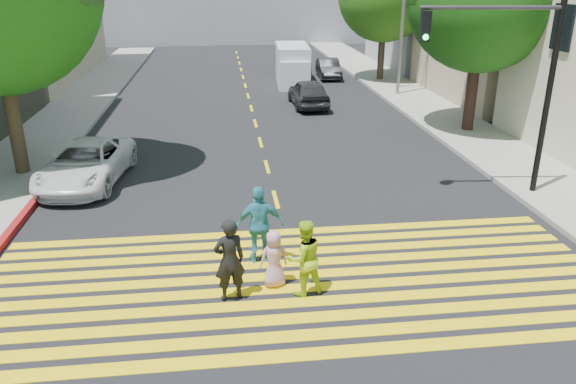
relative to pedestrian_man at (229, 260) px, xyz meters
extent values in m
plane|color=black|center=(1.44, -0.79, -0.87)|extent=(120.00, 120.00, 0.00)
cube|color=gray|center=(-7.06, 21.21, -0.80)|extent=(3.00, 40.00, 0.15)
cube|color=gray|center=(9.94, 14.21, -0.80)|extent=(3.00, 60.00, 0.15)
cube|color=maroon|center=(-5.46, 5.21, -0.79)|extent=(0.20, 8.00, 0.16)
cube|color=yellow|center=(1.44, -1.99, -0.87)|extent=(13.40, 0.35, 0.01)
cube|color=yellow|center=(1.44, -1.44, -0.87)|extent=(13.40, 0.35, 0.01)
cube|color=yellow|center=(1.44, -0.89, -0.87)|extent=(13.40, 0.35, 0.01)
cube|color=yellow|center=(1.44, -0.34, -0.87)|extent=(13.40, 0.35, 0.01)
cube|color=yellow|center=(1.44, 0.21, -0.87)|extent=(13.40, 0.35, 0.01)
cube|color=yellow|center=(1.44, 0.76, -0.87)|extent=(13.40, 0.35, 0.01)
cube|color=yellow|center=(1.44, 1.31, -0.87)|extent=(13.40, 0.35, 0.01)
cube|color=yellow|center=(1.44, 1.86, -0.87)|extent=(13.40, 0.35, 0.01)
cube|color=yellow|center=(1.44, 2.41, -0.87)|extent=(13.40, 0.35, 0.01)
cube|color=yellow|center=(1.44, 2.96, -0.87)|extent=(13.40, 0.35, 0.01)
cube|color=yellow|center=(1.44, 5.21, -0.87)|extent=(0.12, 1.40, 0.01)
cube|color=yellow|center=(1.44, 8.21, -0.87)|extent=(0.12, 1.40, 0.01)
cube|color=yellow|center=(1.44, 11.21, -0.87)|extent=(0.12, 1.40, 0.01)
cube|color=yellow|center=(1.44, 14.21, -0.87)|extent=(0.12, 1.40, 0.01)
cube|color=yellow|center=(1.44, 17.21, -0.87)|extent=(0.12, 1.40, 0.01)
cube|color=yellow|center=(1.44, 20.21, -0.87)|extent=(0.12, 1.40, 0.01)
cube|color=yellow|center=(1.44, 23.21, -0.87)|extent=(0.12, 1.40, 0.01)
cube|color=yellow|center=(1.44, 26.21, -0.87)|extent=(0.12, 1.40, 0.01)
cube|color=yellow|center=(1.44, 29.21, -0.87)|extent=(0.12, 1.40, 0.01)
cube|color=yellow|center=(1.44, 32.21, -0.87)|extent=(0.12, 1.40, 0.01)
cube|color=yellow|center=(1.44, 35.21, -0.87)|extent=(0.12, 1.40, 0.01)
cube|color=yellow|center=(1.44, 38.21, -0.87)|extent=(0.12, 1.40, 0.01)
cylinder|color=#3F3321|center=(-6.54, 8.26, 0.78)|extent=(0.58, 0.58, 3.31)
cylinder|color=black|center=(10.08, 11.65, 0.65)|extent=(0.55, 0.55, 3.05)
cylinder|color=black|center=(9.70, 23.68, 0.56)|extent=(0.43, 0.43, 2.86)
imported|color=black|center=(0.00, 0.00, 0.00)|extent=(0.73, 0.57, 1.75)
imported|color=#A8D319|center=(1.50, 0.02, -0.06)|extent=(0.94, 0.83, 1.63)
imported|color=#C287A6|center=(0.93, 0.40, -0.24)|extent=(0.69, 0.53, 1.26)
imported|color=teal|center=(0.72, 1.51, 0.04)|extent=(1.10, 0.52, 1.83)
imported|color=silver|center=(-4.30, 7.32, -0.23)|extent=(2.68, 4.87, 1.29)
imported|color=black|center=(4.27, 17.25, -0.19)|extent=(1.72, 4.07, 1.37)
imported|color=#AAAAAA|center=(5.07, 28.42, -0.17)|extent=(2.66, 5.09, 1.41)
imported|color=black|center=(6.79, 25.22, -0.28)|extent=(1.45, 3.68, 1.19)
cube|color=silver|center=(4.27, 23.54, 0.26)|extent=(2.10, 4.63, 2.26)
cube|color=silver|center=(4.15, 21.55, -0.06)|extent=(1.79, 1.19, 1.63)
cylinder|color=black|center=(3.45, 21.96, -0.56)|extent=(0.27, 0.65, 0.63)
cylinder|color=black|center=(4.89, 21.86, -0.56)|extent=(0.27, 0.65, 0.63)
cylinder|color=black|center=(3.66, 25.21, -0.56)|extent=(0.27, 0.65, 0.63)
cylinder|color=black|center=(5.10, 25.12, -0.56)|extent=(0.27, 0.65, 0.63)
cylinder|color=black|center=(9.07, 4.66, 1.99)|extent=(0.19, 0.19, 5.72)
cylinder|color=#313035|center=(7.18, 4.86, 4.46)|extent=(3.80, 0.51, 0.11)
cube|color=black|center=(5.47, 5.04, 3.99)|extent=(0.27, 0.27, 0.80)
sphere|color=#17F74F|center=(5.46, 4.90, 3.72)|extent=(0.17, 0.17, 0.15)
cylinder|color=slate|center=(9.42, 19.18, 3.75)|extent=(0.19, 0.19, 9.25)
camera|label=1|loc=(-0.03, -9.94, 5.30)|focal=35.00mm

